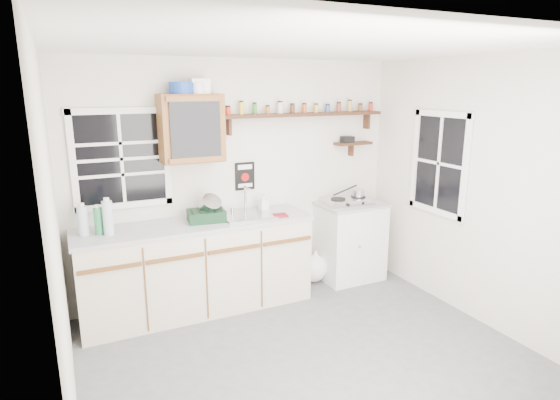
{
  "coord_description": "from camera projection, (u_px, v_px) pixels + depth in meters",
  "views": [
    {
      "loc": [
        -1.73,
        -3.03,
        2.23
      ],
      "look_at": [
        -0.03,
        0.55,
        1.25
      ],
      "focal_mm": 30.0,
      "sensor_mm": 36.0,
      "label": 1
    }
  ],
  "objects": [
    {
      "name": "sink",
      "position": [
        247.0,
        215.0,
        4.81
      ],
      "size": [
        0.52,
        0.44,
        0.29
      ],
      "color": "#ADADB1",
      "rests_on": "main_cabinet"
    },
    {
      "name": "soap_bottle",
      "position": [
        263.0,
        202.0,
        4.97
      ],
      "size": [
        0.1,
        0.1,
        0.19
      ],
      "primitive_type": "imported",
      "rotation": [
        0.0,
        0.0,
        0.11
      ],
      "color": "white",
      "rests_on": "main_cabinet"
    },
    {
      "name": "upper_cabinet_clutter",
      "position": [
        190.0,
        87.0,
        4.42
      ],
      "size": [
        0.38,
        0.24,
        0.14
      ],
      "color": "#173996",
      "rests_on": "upper_cabinet"
    },
    {
      "name": "dish_rack",
      "position": [
        208.0,
        212.0,
        4.63
      ],
      "size": [
        0.39,
        0.32,
        0.27
      ],
      "rotation": [
        0.0,
        0.0,
        -0.14
      ],
      "color": "black",
      "rests_on": "main_cabinet"
    },
    {
      "name": "window_right",
      "position": [
        439.0,
        163.0,
        4.79
      ],
      "size": [
        0.03,
        0.78,
        1.08
      ],
      "color": "black",
      "rests_on": "wall_back"
    },
    {
      "name": "spice_shelf",
      "position": [
        304.0,
        114.0,
        5.08
      ],
      "size": [
        1.91,
        0.18,
        0.35
      ],
      "color": "black",
      "rests_on": "wall_back"
    },
    {
      "name": "trash_bag",
      "position": [
        314.0,
        268.0,
        5.4
      ],
      "size": [
        0.36,
        0.33,
        0.41
      ],
      "color": "white",
      "rests_on": "floor"
    },
    {
      "name": "saucepan",
      "position": [
        358.0,
        193.0,
        5.37
      ],
      "size": [
        0.33,
        0.21,
        0.15
      ],
      "rotation": [
        0.0,
        0.0,
        -0.49
      ],
      "color": "#ADADB1",
      "rests_on": "hotplate"
    },
    {
      "name": "right_cabinet",
      "position": [
        350.0,
        241.0,
        5.49
      ],
      "size": [
        0.73,
        0.57,
        0.91
      ],
      "color": "silver",
      "rests_on": "floor"
    },
    {
      "name": "room",
      "position": [
        314.0,
        216.0,
        3.61
      ],
      "size": [
        3.64,
        3.24,
        2.54
      ],
      "color": "#505052",
      "rests_on": "ground"
    },
    {
      "name": "water_bottles",
      "position": [
        97.0,
        219.0,
        4.17
      ],
      "size": [
        0.29,
        0.17,
        0.34
      ],
      "color": "#A9BEC6",
      "rests_on": "main_cabinet"
    },
    {
      "name": "rag",
      "position": [
        280.0,
        215.0,
        4.79
      ],
      "size": [
        0.16,
        0.14,
        0.02
      ],
      "primitive_type": "cube",
      "rotation": [
        0.0,
        0.0,
        -0.1
      ],
      "color": "maroon",
      "rests_on": "main_cabinet"
    },
    {
      "name": "upper_cabinet",
      "position": [
        191.0,
        128.0,
        4.51
      ],
      "size": [
        0.6,
        0.32,
        0.65
      ],
      "color": "brown",
      "rests_on": "wall_back"
    },
    {
      "name": "secondary_shelf",
      "position": [
        351.0,
        143.0,
        5.44
      ],
      "size": [
        0.45,
        0.16,
        0.24
      ],
      "color": "black",
      "rests_on": "wall_back"
    },
    {
      "name": "window_back",
      "position": [
        121.0,
        159.0,
        4.43
      ],
      "size": [
        0.93,
        0.03,
        0.98
      ],
      "color": "black",
      "rests_on": "wall_back"
    },
    {
      "name": "main_cabinet",
      "position": [
        198.0,
        266.0,
        4.69
      ],
      "size": [
        2.31,
        0.63,
        0.92
      ],
      "color": "#BEB59E",
      "rests_on": "floor"
    },
    {
      "name": "hotplate",
      "position": [
        348.0,
        201.0,
        5.33
      ],
      "size": [
        0.57,
        0.33,
        0.08
      ],
      "rotation": [
        0.0,
        0.0,
        -0.08
      ],
      "color": "#ADADB1",
      "rests_on": "right_cabinet"
    },
    {
      "name": "warning_sign",
      "position": [
        245.0,
        176.0,
        5.02
      ],
      "size": [
        0.22,
        0.02,
        0.3
      ],
      "color": "black",
      "rests_on": "wall_back"
    }
  ]
}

